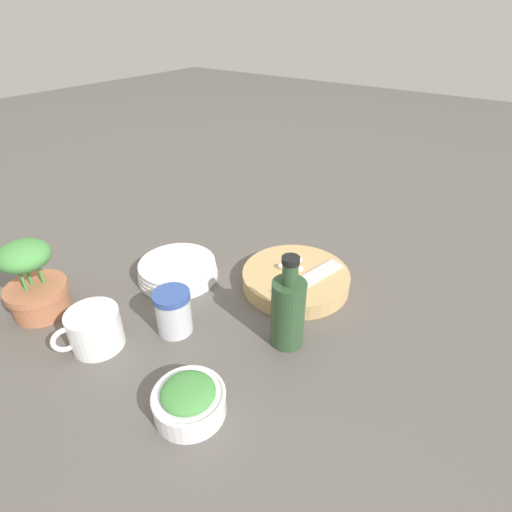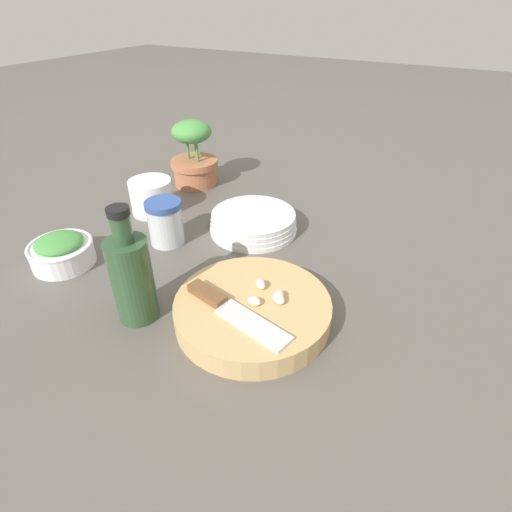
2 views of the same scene
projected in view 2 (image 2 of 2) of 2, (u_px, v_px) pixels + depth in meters
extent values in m
plane|color=#56514C|center=(256.00, 270.00, 0.71)|extent=(5.00, 5.00, 0.00)
cylinder|color=tan|center=(253.00, 310.00, 0.60)|extent=(0.23, 0.23, 0.04)
cube|color=brown|center=(207.00, 294.00, 0.59)|extent=(0.07, 0.04, 0.01)
cube|color=silver|center=(253.00, 324.00, 0.54)|extent=(0.12, 0.06, 0.01)
ellipsoid|color=silver|center=(279.00, 296.00, 0.59)|extent=(0.02, 0.03, 0.01)
ellipsoid|color=silver|center=(279.00, 299.00, 0.58)|extent=(0.03, 0.03, 0.01)
ellipsoid|color=#F2E3CD|center=(261.00, 284.00, 0.61)|extent=(0.02, 0.02, 0.01)
ellipsoid|color=#EBE6C4|center=(254.00, 301.00, 0.58)|extent=(0.02, 0.01, 0.01)
cylinder|color=white|center=(63.00, 254.00, 0.72)|extent=(0.11, 0.11, 0.04)
torus|color=white|center=(60.00, 245.00, 0.71)|extent=(0.11, 0.11, 0.01)
ellipsoid|color=#478E42|center=(59.00, 243.00, 0.71)|extent=(0.08, 0.08, 0.02)
cylinder|color=silver|center=(167.00, 224.00, 0.77)|extent=(0.07, 0.07, 0.08)
cylinder|color=#334F99|center=(164.00, 204.00, 0.75)|extent=(0.07, 0.07, 0.01)
cylinder|color=white|center=(152.00, 196.00, 0.88)|extent=(0.09, 0.09, 0.07)
torus|color=white|center=(141.00, 189.00, 0.91)|extent=(0.05, 0.03, 0.05)
cylinder|color=white|center=(253.00, 228.00, 0.83)|extent=(0.18, 0.18, 0.01)
cylinder|color=white|center=(253.00, 224.00, 0.82)|extent=(0.18, 0.18, 0.01)
cylinder|color=white|center=(253.00, 220.00, 0.82)|extent=(0.17, 0.17, 0.01)
cylinder|color=white|center=(253.00, 216.00, 0.81)|extent=(0.17, 0.17, 0.01)
cylinder|color=#2D4C2D|center=(133.00, 280.00, 0.58)|extent=(0.06, 0.06, 0.13)
cylinder|color=#2D4C2D|center=(122.00, 229.00, 0.53)|extent=(0.03, 0.03, 0.04)
cylinder|color=black|center=(118.00, 211.00, 0.52)|extent=(0.03, 0.03, 0.01)
cylinder|color=#B26B47|center=(195.00, 172.00, 1.01)|extent=(0.11, 0.11, 0.06)
cylinder|color=#B26B47|center=(194.00, 163.00, 1.00)|extent=(0.12, 0.12, 0.02)
ellipsoid|color=#478E42|center=(191.00, 132.00, 0.95)|extent=(0.10, 0.10, 0.05)
cylinder|color=#478E42|center=(187.00, 145.00, 0.98)|extent=(0.01, 0.01, 0.07)
cylinder|color=#478E42|center=(195.00, 145.00, 0.98)|extent=(0.01, 0.01, 0.07)
cylinder|color=#478E42|center=(197.00, 148.00, 0.96)|extent=(0.01, 0.01, 0.07)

